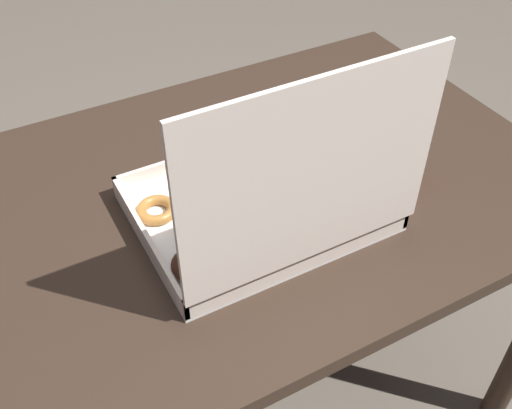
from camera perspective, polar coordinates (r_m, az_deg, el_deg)
The scene contains 4 objects.
ground_plane at distance 1.64m, azimuth -0.96°, elevation -17.83°, with size 8.00×8.00×0.00m, color #6B6054.
dining_table at distance 1.15m, azimuth -1.31°, elevation -2.25°, with size 1.17×0.77×0.72m.
donut_box at distance 0.95m, azimuth 1.61°, elevation 0.47°, with size 0.40×0.32×0.35m.
coffee_mug at distance 1.10m, azimuth 13.76°, elevation 4.54°, with size 0.07×0.07×0.09m.
Camera 1 is at (0.37, 0.73, 1.42)m, focal length 42.00 mm.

